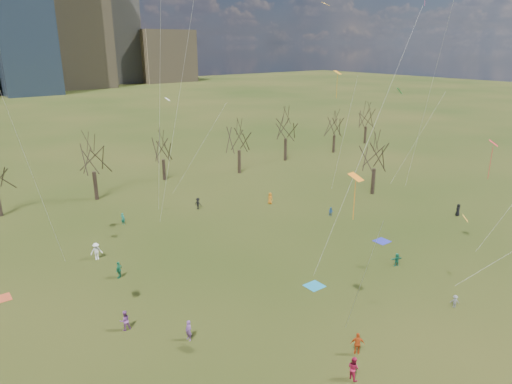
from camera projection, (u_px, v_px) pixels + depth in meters
ground at (342, 306)px, 38.32m from camera, size 500.00×500.00×0.00m
bare_tree_row at (148, 154)px, 64.51m from camera, size 113.04×29.80×9.50m
blanket_teal at (314, 286)px, 41.52m from camera, size 1.60×1.50×0.03m
blanket_navy at (382, 241)px, 50.88m from camera, size 1.60×1.50×0.03m
blanket_crimson at (1, 299)px, 39.42m from camera, size 1.60×1.50×0.03m
person_2 at (353, 368)px, 29.83m from camera, size 0.69×0.85×1.67m
person_3 at (455, 301)px, 38.03m from camera, size 0.78×0.83×1.12m
person_4 at (358, 344)px, 32.20m from camera, size 1.02×0.98×1.71m
person_5 at (397, 260)px, 45.08m from camera, size 1.32×0.80×1.35m
person_6 at (458, 210)px, 58.16m from camera, size 0.93×0.83×1.59m
person_7 at (189, 330)px, 33.76m from camera, size 0.49×0.65×1.62m
person_8 at (331, 212)px, 58.03m from camera, size 0.74×0.75×1.21m
person_9 at (96, 251)px, 46.40m from camera, size 1.26×0.84×1.80m
person_10 at (373, 174)px, 73.96m from camera, size 0.95×0.70×1.50m
person_12 at (270, 198)px, 62.49m from camera, size 0.70×0.89×1.61m
person_13 at (123, 219)px, 55.39m from camera, size 0.58×0.65×1.49m
person_14 at (125, 320)px, 34.96m from camera, size 0.84×0.68×1.64m
person_15 at (198, 204)px, 60.51m from camera, size 1.00×1.16×1.56m
person_16 at (119, 270)px, 42.74m from camera, size 1.02×0.92×1.66m
kites_airborne at (260, 125)px, 42.58m from camera, size 61.28×42.84×31.59m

